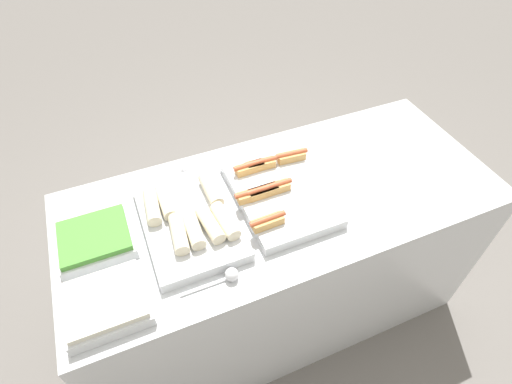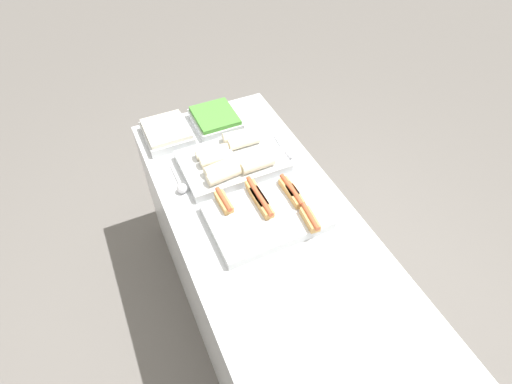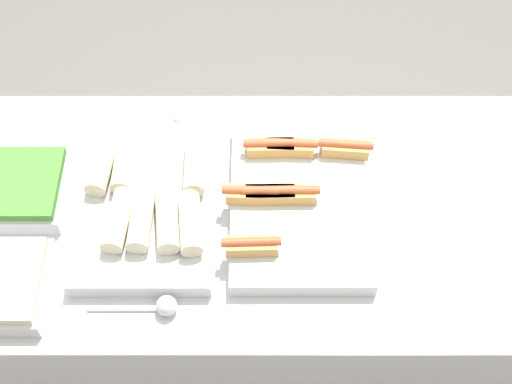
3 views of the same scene
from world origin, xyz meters
name	(u,v)px [view 3 (image 3 of 3)]	position (x,y,z in m)	size (l,w,h in m)	color
ground_plane	(291,350)	(0.00, 0.00, 0.00)	(12.00, 12.00, 0.00)	slate
counter	(296,292)	(0.00, 0.00, 0.47)	(1.90, 0.81, 0.94)	silver
tray_hotdogs	(295,200)	(-0.03, 0.01, 0.97)	(0.40, 0.51, 0.10)	silver
tray_wraps	(146,202)	(-0.41, 0.00, 0.98)	(0.35, 0.52, 0.11)	silver
tray_side_back	(12,189)	(-0.77, 0.04, 0.98)	(0.27, 0.24, 0.07)	silver
serving_spoon_near	(160,307)	(-0.36, -0.29, 0.96)	(0.22, 0.05, 0.05)	silver
serving_spoon_far	(175,120)	(-0.36, 0.29, 0.96)	(0.22, 0.05, 0.05)	silver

